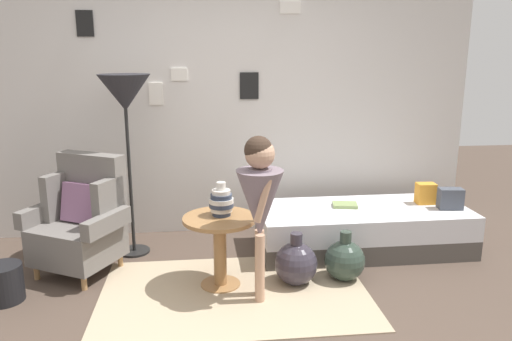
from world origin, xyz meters
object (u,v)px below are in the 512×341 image
object	(u,v)px
vase_striped	(221,202)
demijohn_far	(345,260)
side_table	(220,237)
armchair	(82,220)
floor_lamp	(125,99)
person_child	(260,196)
magazine_basket	(3,283)
daybed	(362,229)
demijohn_near	(296,263)
book_on_daybed	(345,205)

from	to	relation	value
vase_striped	demijohn_far	distance (m)	1.10
side_table	armchair	bearing A→B (deg)	159.40
side_table	demijohn_far	world-z (taller)	side_table
demijohn_far	floor_lamp	bearing A→B (deg)	156.68
side_table	person_child	distance (m)	0.54
side_table	vase_striped	distance (m)	0.27
floor_lamp	magazine_basket	distance (m)	1.72
daybed	magazine_basket	world-z (taller)	daybed
magazine_basket	vase_striped	bearing A→B (deg)	3.80
armchair	daybed	distance (m)	2.48
vase_striped	magazine_basket	world-z (taller)	vase_striped
demijohn_far	person_child	bearing A→B (deg)	-161.52
daybed	demijohn_far	size ratio (longest dim) A/B	4.64
side_table	floor_lamp	distance (m)	1.46
demijohn_near	daybed	bearing A→B (deg)	40.26
person_child	book_on_daybed	world-z (taller)	person_child
demijohn_near	demijohn_far	bearing A→B (deg)	4.33
vase_striped	book_on_daybed	xyz separation A→B (m)	(1.16, 0.62, -0.26)
side_table	vase_striped	bearing A→B (deg)	65.87
armchair	demijohn_near	world-z (taller)	armchair
vase_striped	demijohn_near	distance (m)	0.77
vase_striped	magazine_basket	xyz separation A→B (m)	(-1.61, -0.11, -0.54)
floor_lamp	magazine_basket	world-z (taller)	floor_lamp
daybed	floor_lamp	size ratio (longest dim) A/B	1.19
daybed	magazine_basket	size ratio (longest dim) A/B	6.81
side_table	magazine_basket	distance (m)	1.62
book_on_daybed	demijohn_far	bearing A→B (deg)	-105.56
armchair	daybed	bearing A→B (deg)	4.13
side_table	daybed	bearing A→B (deg)	24.10
armchair	demijohn_far	xyz separation A→B (m)	(2.11, -0.42, -0.27)
floor_lamp	demijohn_near	distance (m)	1.99
daybed	person_child	bearing A→B (deg)	-141.55
vase_striped	person_child	size ratio (longest dim) A/B	0.21
magazine_basket	side_table	bearing A→B (deg)	2.39
person_child	demijohn_far	bearing A→B (deg)	18.48
magazine_basket	demijohn_far	bearing A→B (deg)	1.42
book_on_daybed	daybed	bearing A→B (deg)	-21.19
armchair	side_table	distance (m)	1.20
vase_striped	side_table	bearing A→B (deg)	-114.13
side_table	book_on_daybed	size ratio (longest dim) A/B	2.58
armchair	vase_striped	world-z (taller)	armchair
magazine_basket	book_on_daybed	bearing A→B (deg)	14.68
book_on_daybed	demijohn_near	distance (m)	0.94
person_child	demijohn_far	world-z (taller)	person_child
daybed	demijohn_far	xyz separation A→B (m)	(-0.34, -0.60, -0.03)
vase_striped	person_child	world-z (taller)	person_child
vase_striped	magazine_basket	distance (m)	1.70
book_on_daybed	demijohn_far	distance (m)	0.73
side_table	demijohn_near	size ratio (longest dim) A/B	1.34
demijohn_near	demijohn_far	distance (m)	0.40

